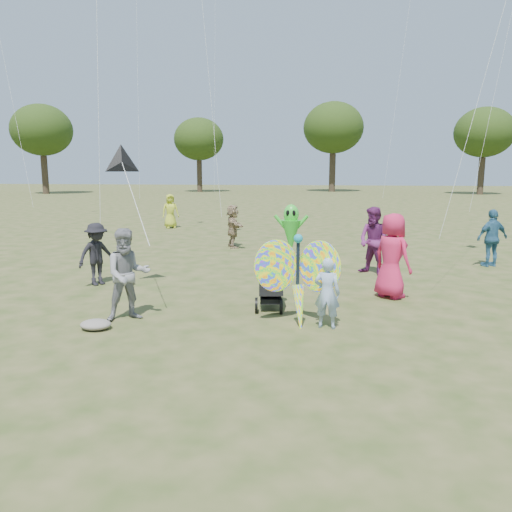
# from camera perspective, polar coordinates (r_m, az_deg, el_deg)

# --- Properties ---
(ground) EXTENTS (160.00, 160.00, 0.00)m
(ground) POSITION_cam_1_polar(r_m,az_deg,el_deg) (8.38, -0.03, -9.23)
(ground) COLOR #51592B
(ground) RESTS_ON ground
(child_girl) EXTENTS (0.50, 0.37, 1.25)m
(child_girl) POSITION_cam_1_polar(r_m,az_deg,el_deg) (8.76, 8.13, -4.22)
(child_girl) COLOR #95AFD3
(child_girl) RESTS_ON ground
(adult_man) EXTENTS (1.04, 0.98, 1.70)m
(adult_man) POSITION_cam_1_polar(r_m,az_deg,el_deg) (9.39, -14.44, -2.08)
(adult_man) COLOR gray
(adult_man) RESTS_ON ground
(grey_bag) EXTENTS (0.54, 0.44, 0.17)m
(grey_bag) POSITION_cam_1_polar(r_m,az_deg,el_deg) (9.17, -17.86, -7.46)
(grey_bag) COLOR gray
(grey_bag) RESTS_ON ground
(crowd_a) EXTENTS (1.04, 1.05, 1.83)m
(crowd_a) POSITION_cam_1_polar(r_m,az_deg,el_deg) (11.07, 15.28, 0.03)
(crowd_a) COLOR #D0214F
(crowd_a) RESTS_ON ground
(crowd_b) EXTENTS (1.02, 1.11, 1.50)m
(crowd_b) POSITION_cam_1_polar(r_m,az_deg,el_deg) (12.47, -17.72, 0.20)
(crowd_b) COLOR black
(crowd_b) RESTS_ON ground
(crowd_c) EXTENTS (1.04, 0.74, 1.64)m
(crowd_c) POSITION_cam_1_polar(r_m,az_deg,el_deg) (15.66, 25.38, 1.87)
(crowd_c) COLOR #316688
(crowd_c) RESTS_ON ground
(crowd_d) EXTENTS (0.95, 1.47, 1.52)m
(crowd_d) POSITION_cam_1_polar(r_m,az_deg,el_deg) (17.66, -2.66, 3.43)
(crowd_d) COLOR #957C5C
(crowd_d) RESTS_ON ground
(crowd_e) EXTENTS (1.10, 1.07, 1.78)m
(crowd_e) POSITION_cam_1_polar(r_m,az_deg,el_deg) (13.40, 13.33, 1.68)
(crowd_e) COLOR #6A2360
(crowd_e) RESTS_ON ground
(crowd_g) EXTENTS (0.93, 0.82, 1.60)m
(crowd_g) POSITION_cam_1_polar(r_m,az_deg,el_deg) (23.89, -9.76, 5.08)
(crowd_g) COLOR gold
(crowd_g) RESTS_ON ground
(jogging_stroller) EXTENTS (0.57, 1.09, 1.09)m
(jogging_stroller) POSITION_cam_1_polar(r_m,az_deg,el_deg) (9.93, 1.72, -2.51)
(jogging_stroller) COLOR black
(jogging_stroller) RESTS_ON ground
(butterfly_kite) EXTENTS (1.74, 0.75, 1.84)m
(butterfly_kite) POSITION_cam_1_polar(r_m,az_deg,el_deg) (8.80, 4.86, -2.64)
(butterfly_kite) COLOR #E1234C
(butterfly_kite) RESTS_ON ground
(delta_kite_rig) EXTENTS (1.75, 2.33, 1.94)m
(delta_kite_rig) POSITION_cam_1_polar(r_m,az_deg,el_deg) (11.47, -15.06, 10.25)
(delta_kite_rig) COLOR black
(delta_kite_rig) RESTS_ON ground
(alien_kite) EXTENTS (1.12, 0.69, 1.74)m
(alien_kite) POSITION_cam_1_polar(r_m,az_deg,el_deg) (14.68, 4.02, 2.93)
(alien_kite) COLOR green
(alien_kite) RESTS_ON ground
(tree_line) EXTENTS (91.78, 33.60, 10.79)m
(tree_line) POSITION_cam_1_polar(r_m,az_deg,el_deg) (53.06, 10.86, 14.18)
(tree_line) COLOR #3A2D21
(tree_line) RESTS_ON ground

